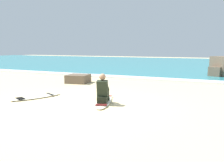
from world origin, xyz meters
TOP-DOWN VIEW (x-y plane):
  - ground_plane at (0.00, 0.00)m, footprint 80.00×80.00m
  - sea at (0.00, 20.46)m, footprint 80.00×28.00m
  - breaking_foam at (0.00, 6.76)m, footprint 80.00×0.90m
  - surfboard_main at (0.47, 0.65)m, footprint 1.30×2.40m
  - surfer_seated at (0.60, 0.33)m, footprint 0.52×0.77m
  - surfboard_spare_near at (-2.09, 0.17)m, footprint 1.24×1.97m
  - shoreline_rock at (-2.72, 4.00)m, footprint 1.25×1.25m

SIDE VIEW (x-z plane):
  - ground_plane at x=0.00m, z-range 0.00..0.00m
  - surfboard_main at x=0.47m, z-range 0.00..0.07m
  - surfboard_spare_near at x=-2.09m, z-range 0.00..0.07m
  - sea at x=0.00m, z-range 0.00..0.10m
  - breaking_foam at x=0.00m, z-range 0.00..0.11m
  - shoreline_rock at x=-2.72m, z-range 0.00..0.44m
  - surfer_seated at x=0.60m, z-range -0.04..0.91m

